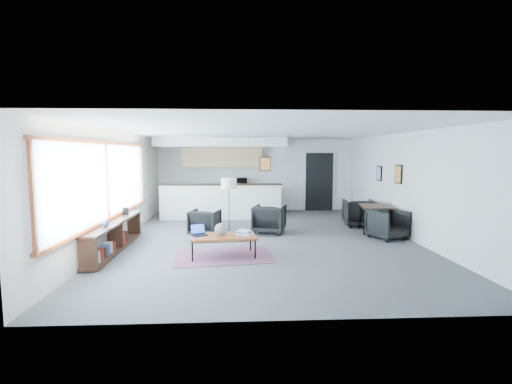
{
  "coord_description": "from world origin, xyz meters",
  "views": [
    {
      "loc": [
        -0.67,
        -8.92,
        2.09
      ],
      "look_at": [
        -0.2,
        0.4,
        1.11
      ],
      "focal_mm": 26.0,
      "sensor_mm": 36.0,
      "label": 1
    }
  ],
  "objects_px": {
    "floor_lamp": "(229,185)",
    "dining_chair_far": "(359,214)",
    "armchair_left": "(205,221)",
    "dining_chair_near": "(388,225)",
    "dining_table": "(377,208)",
    "book_stack": "(244,233)",
    "armchair_right": "(269,218)",
    "coffee_table": "(223,237)",
    "laptop": "(199,232)",
    "microwave": "(239,181)",
    "ceramic_pot": "(221,229)"
  },
  "relations": [
    {
      "from": "floor_lamp",
      "to": "dining_chair_far",
      "type": "relative_size",
      "value": 1.98
    },
    {
      "from": "armchair_left",
      "to": "dining_chair_near",
      "type": "distance_m",
      "value": 4.56
    },
    {
      "from": "dining_table",
      "to": "armchair_left",
      "type": "bearing_deg",
      "value": -179.12
    },
    {
      "from": "book_stack",
      "to": "armchair_right",
      "type": "relative_size",
      "value": 0.44
    },
    {
      "from": "coffee_table",
      "to": "dining_table",
      "type": "bearing_deg",
      "value": 20.83
    },
    {
      "from": "laptop",
      "to": "dining_chair_far",
      "type": "xyz_separation_m",
      "value": [
        4.28,
        2.89,
        -0.14
      ]
    },
    {
      "from": "dining_chair_far",
      "to": "microwave",
      "type": "xyz_separation_m",
      "value": [
        -3.43,
        2.75,
        0.75
      ]
    },
    {
      "from": "coffee_table",
      "to": "dining_chair_near",
      "type": "height_order",
      "value": "dining_chair_near"
    },
    {
      "from": "armchair_right",
      "to": "floor_lamp",
      "type": "height_order",
      "value": "floor_lamp"
    },
    {
      "from": "dining_chair_far",
      "to": "laptop",
      "type": "bearing_deg",
      "value": 39.15
    },
    {
      "from": "armchair_right",
      "to": "dining_table",
      "type": "relative_size",
      "value": 0.82
    },
    {
      "from": "laptop",
      "to": "dining_chair_near",
      "type": "relative_size",
      "value": 0.57
    },
    {
      "from": "dining_table",
      "to": "dining_chair_near",
      "type": "height_order",
      "value": "dining_table"
    },
    {
      "from": "dining_chair_far",
      "to": "armchair_right",
      "type": "bearing_deg",
      "value": 21.0
    },
    {
      "from": "dining_chair_near",
      "to": "dining_chair_far",
      "type": "xyz_separation_m",
      "value": [
        -0.19,
        1.58,
        0.02
      ]
    },
    {
      "from": "laptop",
      "to": "dining_chair_far",
      "type": "bearing_deg",
      "value": 9.21
    },
    {
      "from": "laptop",
      "to": "dining_chair_far",
      "type": "distance_m",
      "value": 5.17
    },
    {
      "from": "ceramic_pot",
      "to": "laptop",
      "type": "bearing_deg",
      "value": 172.76
    },
    {
      "from": "ceramic_pot",
      "to": "dining_chair_near",
      "type": "height_order",
      "value": "ceramic_pot"
    },
    {
      "from": "laptop",
      "to": "coffee_table",
      "type": "bearing_deg",
      "value": -29.82
    },
    {
      "from": "armchair_left",
      "to": "microwave",
      "type": "relative_size",
      "value": 1.36
    },
    {
      "from": "coffee_table",
      "to": "floor_lamp",
      "type": "bearing_deg",
      "value": 81.46
    },
    {
      "from": "dining_chair_near",
      "to": "microwave",
      "type": "height_order",
      "value": "microwave"
    },
    {
      "from": "dining_chair_near",
      "to": "dining_chair_far",
      "type": "height_order",
      "value": "dining_chair_far"
    },
    {
      "from": "microwave",
      "to": "ceramic_pot",
      "type": "bearing_deg",
      "value": -100.95
    },
    {
      "from": "dining_table",
      "to": "dining_chair_near",
      "type": "distance_m",
      "value": 0.79
    },
    {
      "from": "coffee_table",
      "to": "microwave",
      "type": "bearing_deg",
      "value": 79.67
    },
    {
      "from": "coffee_table",
      "to": "dining_chair_near",
      "type": "relative_size",
      "value": 2.09
    },
    {
      "from": "armchair_right",
      "to": "floor_lamp",
      "type": "relative_size",
      "value": 0.57
    },
    {
      "from": "dining_table",
      "to": "microwave",
      "type": "relative_size",
      "value": 1.87
    },
    {
      "from": "laptop",
      "to": "floor_lamp",
      "type": "relative_size",
      "value": 0.27
    },
    {
      "from": "microwave",
      "to": "dining_chair_near",
      "type": "bearing_deg",
      "value": -57.1
    },
    {
      "from": "coffee_table",
      "to": "armchair_left",
      "type": "distance_m",
      "value": 2.08
    },
    {
      "from": "book_stack",
      "to": "floor_lamp",
      "type": "height_order",
      "value": "floor_lamp"
    },
    {
      "from": "coffee_table",
      "to": "dining_chair_far",
      "type": "distance_m",
      "value": 4.79
    },
    {
      "from": "book_stack",
      "to": "microwave",
      "type": "distance_m",
      "value": 5.67
    },
    {
      "from": "coffee_table",
      "to": "floor_lamp",
      "type": "distance_m",
      "value": 2.5
    },
    {
      "from": "armchair_right",
      "to": "dining_table",
      "type": "height_order",
      "value": "armchair_right"
    },
    {
      "from": "ceramic_pot",
      "to": "book_stack",
      "type": "bearing_deg",
      "value": 7.35
    },
    {
      "from": "microwave",
      "to": "coffee_table",
      "type": "bearing_deg",
      "value": -100.58
    },
    {
      "from": "coffee_table",
      "to": "dining_chair_far",
      "type": "bearing_deg",
      "value": 31.03
    },
    {
      "from": "coffee_table",
      "to": "book_stack",
      "type": "xyz_separation_m",
      "value": [
        0.43,
        0.05,
        0.07
      ]
    },
    {
      "from": "coffee_table",
      "to": "armchair_right",
      "type": "bearing_deg",
      "value": 55.78
    },
    {
      "from": "dining_table",
      "to": "book_stack",
      "type": "bearing_deg",
      "value": -150.14
    },
    {
      "from": "armchair_right",
      "to": "dining_chair_near",
      "type": "relative_size",
      "value": 1.2
    },
    {
      "from": "laptop",
      "to": "microwave",
      "type": "bearing_deg",
      "value": 56.6
    },
    {
      "from": "coffee_table",
      "to": "dining_table",
      "type": "relative_size",
      "value": 1.42
    },
    {
      "from": "armchair_left",
      "to": "floor_lamp",
      "type": "bearing_deg",
      "value": -136.61
    },
    {
      "from": "ceramic_pot",
      "to": "armchair_left",
      "type": "relative_size",
      "value": 0.34
    },
    {
      "from": "laptop",
      "to": "armchair_left",
      "type": "height_order",
      "value": "armchair_left"
    }
  ]
}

